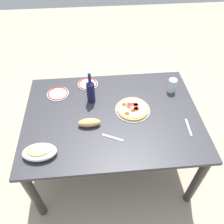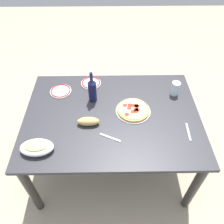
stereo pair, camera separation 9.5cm
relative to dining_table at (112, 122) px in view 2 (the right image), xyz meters
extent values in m
plane|color=tan|center=(0.00, 0.00, -0.62)|extent=(8.00, 8.00, 0.00)
cube|color=#2D2D33|center=(0.00, 0.00, 0.08)|extent=(1.43, 1.04, 0.03)
cylinder|color=#33302D|center=(-0.66, -0.46, -0.28)|extent=(0.07, 0.07, 0.69)
cylinder|color=#33302D|center=(0.66, -0.46, -0.28)|extent=(0.07, 0.07, 0.69)
cylinder|color=#33302D|center=(-0.66, 0.46, -0.28)|extent=(0.07, 0.07, 0.69)
cylinder|color=#33302D|center=(0.66, 0.46, -0.28)|extent=(0.07, 0.07, 0.69)
cylinder|color=#B7B7BC|center=(0.18, 0.04, 0.10)|extent=(0.29, 0.29, 0.01)
cylinder|color=tan|center=(0.18, 0.04, 0.11)|extent=(0.27, 0.27, 0.02)
cylinder|color=#EFD684|center=(0.18, 0.04, 0.13)|extent=(0.23, 0.23, 0.01)
cylinder|color=#B22D1E|center=(0.12, -0.03, 0.13)|extent=(0.04, 0.04, 0.00)
cylinder|color=#B22D1E|center=(0.20, 0.01, 0.13)|extent=(0.04, 0.04, 0.00)
cylinder|color=#B22D1E|center=(0.11, 0.07, 0.13)|extent=(0.04, 0.04, 0.00)
cylinder|color=#B22D1E|center=(0.21, 0.06, 0.13)|extent=(0.04, 0.04, 0.00)
cylinder|color=#B22D1E|center=(0.18, 0.07, 0.13)|extent=(0.04, 0.04, 0.00)
cylinder|color=maroon|center=(0.21, 0.07, 0.13)|extent=(0.04, 0.04, 0.00)
cylinder|color=#B22D1E|center=(0.14, 0.04, 0.13)|extent=(0.04, 0.04, 0.00)
cylinder|color=maroon|center=(0.20, 0.03, 0.13)|extent=(0.04, 0.04, 0.00)
cylinder|color=#B22D1E|center=(0.21, 0.02, 0.13)|extent=(0.04, 0.04, 0.00)
cylinder|color=#B22D1E|center=(0.17, 0.00, 0.13)|extent=(0.04, 0.04, 0.00)
cylinder|color=maroon|center=(0.15, 0.08, 0.13)|extent=(0.04, 0.04, 0.00)
ellipsoid|color=white|center=(-0.54, -0.34, 0.13)|extent=(0.24, 0.15, 0.07)
ellipsoid|color=#AD2819|center=(-0.54, -0.34, 0.15)|extent=(0.20, 0.12, 0.03)
ellipsoid|color=#EACC75|center=(-0.54, -0.34, 0.16)|extent=(0.17, 0.10, 0.02)
cylinder|color=#141942|center=(-0.16, 0.18, 0.19)|extent=(0.07, 0.07, 0.19)
cone|color=#141942|center=(-0.16, 0.18, 0.30)|extent=(0.07, 0.07, 0.03)
cylinder|color=#141942|center=(-0.16, 0.18, 0.35)|extent=(0.03, 0.03, 0.07)
cylinder|color=silver|center=(0.56, 0.24, 0.16)|extent=(0.07, 0.07, 0.13)
cylinder|color=white|center=(-0.19, 0.40, 0.10)|extent=(0.18, 0.18, 0.01)
torus|color=red|center=(-0.19, 0.40, 0.11)|extent=(0.17, 0.17, 0.01)
cylinder|color=white|center=(-0.46, 0.29, 0.10)|extent=(0.19, 0.19, 0.01)
torus|color=red|center=(-0.46, 0.29, 0.11)|extent=(0.18, 0.18, 0.01)
ellipsoid|color=tan|center=(-0.19, -0.10, 0.13)|extent=(0.18, 0.07, 0.07)
cube|color=#B7B7BC|center=(-0.02, -0.24, 0.10)|extent=(0.16, 0.09, 0.00)
cube|color=#B7B7BC|center=(0.58, -0.19, 0.10)|extent=(0.03, 0.17, 0.00)
camera|label=1|loc=(-0.11, -1.26, 1.47)|focal=36.40mm
camera|label=2|loc=(-0.02, -1.26, 1.47)|focal=36.40mm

